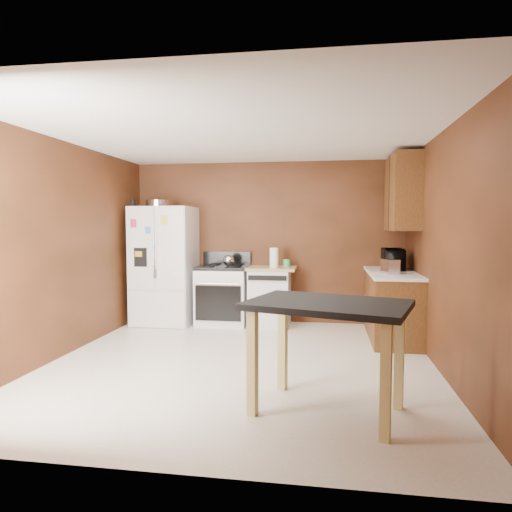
% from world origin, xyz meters
% --- Properties ---
extents(floor, '(4.50, 4.50, 0.00)m').
position_xyz_m(floor, '(0.00, 0.00, 0.00)').
color(floor, white).
rests_on(floor, ground).
extents(ceiling, '(4.50, 4.50, 0.00)m').
position_xyz_m(ceiling, '(0.00, 0.00, 2.50)').
color(ceiling, white).
rests_on(ceiling, ground).
extents(wall_back, '(4.20, 0.00, 4.20)m').
position_xyz_m(wall_back, '(0.00, 2.25, 1.25)').
color(wall_back, '#602F19').
rests_on(wall_back, ground).
extents(wall_front, '(4.20, 0.00, 4.20)m').
position_xyz_m(wall_front, '(0.00, -2.25, 1.25)').
color(wall_front, '#602F19').
rests_on(wall_front, ground).
extents(wall_left, '(0.00, 4.50, 4.50)m').
position_xyz_m(wall_left, '(-2.10, 0.00, 1.25)').
color(wall_left, '#602F19').
rests_on(wall_left, ground).
extents(wall_right, '(0.00, 4.50, 4.50)m').
position_xyz_m(wall_right, '(2.10, 0.00, 1.25)').
color(wall_right, '#602F19').
rests_on(wall_right, ground).
extents(roasting_pan, '(0.40, 0.40, 0.10)m').
position_xyz_m(roasting_pan, '(-1.62, 1.86, 1.85)').
color(roasting_pan, silver).
rests_on(roasting_pan, refrigerator).
extents(pen_cup, '(0.07, 0.07, 0.11)m').
position_xyz_m(pen_cup, '(-2.00, 1.75, 1.85)').
color(pen_cup, black).
rests_on(pen_cup, refrigerator).
extents(kettle, '(0.18, 0.18, 0.18)m').
position_xyz_m(kettle, '(-0.54, 1.86, 0.99)').
color(kettle, silver).
rests_on(kettle, gas_range).
extents(paper_towel, '(0.15, 0.15, 0.30)m').
position_xyz_m(paper_towel, '(0.15, 1.85, 1.04)').
color(paper_towel, white).
rests_on(paper_towel, dishwasher).
extents(green_canister, '(0.12, 0.12, 0.12)m').
position_xyz_m(green_canister, '(0.33, 1.97, 0.95)').
color(green_canister, '#3FA561').
rests_on(green_canister, dishwasher).
extents(toaster, '(0.22, 0.29, 0.19)m').
position_xyz_m(toaster, '(1.73, 1.18, 0.99)').
color(toaster, silver).
rests_on(toaster, right_cabinets).
extents(microwave, '(0.35, 0.50, 0.27)m').
position_xyz_m(microwave, '(1.84, 1.71, 1.03)').
color(microwave, black).
rests_on(microwave, right_cabinets).
extents(refrigerator, '(0.90, 0.80, 1.80)m').
position_xyz_m(refrigerator, '(-1.55, 1.86, 0.90)').
color(refrigerator, white).
rests_on(refrigerator, ground).
extents(gas_range, '(0.76, 0.68, 1.10)m').
position_xyz_m(gas_range, '(-0.64, 1.92, 0.46)').
color(gas_range, white).
rests_on(gas_range, ground).
extents(dishwasher, '(0.78, 0.63, 0.89)m').
position_xyz_m(dishwasher, '(0.08, 1.95, 0.45)').
color(dishwasher, white).
rests_on(dishwasher, ground).
extents(right_cabinets, '(0.63, 1.58, 2.45)m').
position_xyz_m(right_cabinets, '(1.84, 1.48, 0.91)').
color(right_cabinets, brown).
rests_on(right_cabinets, ground).
extents(island, '(1.44, 1.16, 0.91)m').
position_xyz_m(island, '(0.94, -1.16, 0.77)').
color(island, black).
rests_on(island, ground).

